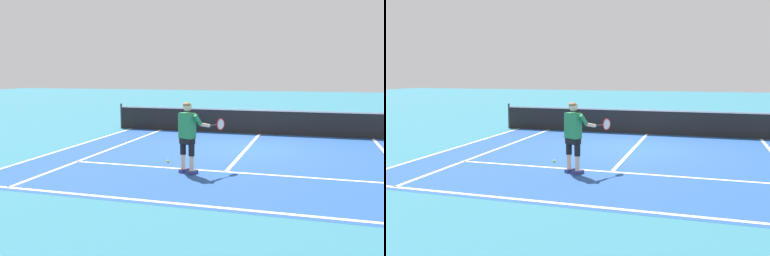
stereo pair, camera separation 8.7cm
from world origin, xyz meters
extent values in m
plane|color=teal|center=(0.00, 0.00, 0.00)|extent=(80.00, 80.00, 0.00)
cube|color=#234C93|center=(0.00, -1.42, 0.00)|extent=(10.98, 9.45, 0.00)
cube|color=white|center=(0.00, -5.95, 0.00)|extent=(10.98, 0.10, 0.01)
cube|color=white|center=(0.00, -3.30, 0.00)|extent=(8.23, 0.10, 0.01)
cube|color=white|center=(0.00, -0.10, 0.00)|extent=(0.10, 6.40, 0.01)
cube|color=white|center=(-4.12, -1.42, 0.00)|extent=(0.10, 9.05, 0.01)
cube|color=white|center=(-5.49, -1.42, 0.00)|extent=(0.10, 9.05, 0.01)
cylinder|color=#333338|center=(-5.94, 3.10, 0.54)|extent=(0.08, 0.08, 1.07)
cube|color=black|center=(0.00, 3.10, 0.46)|extent=(11.84, 0.02, 0.91)
cube|color=white|center=(0.00, 3.10, 0.94)|extent=(11.84, 0.03, 0.06)
cube|color=navy|center=(-0.96, -3.62, 0.04)|extent=(0.22, 0.30, 0.09)
cube|color=navy|center=(-0.71, -3.74, 0.04)|extent=(0.22, 0.30, 0.09)
cylinder|color=beige|center=(-0.98, -3.65, 0.27)|extent=(0.11, 0.11, 0.36)
cylinder|color=black|center=(-0.98, -3.65, 0.66)|extent=(0.14, 0.14, 0.41)
cylinder|color=beige|center=(-0.73, -3.78, 0.27)|extent=(0.11, 0.11, 0.36)
cylinder|color=black|center=(-0.73, -3.78, 0.66)|extent=(0.14, 0.14, 0.41)
cube|color=black|center=(-0.86, -3.72, 0.82)|extent=(0.39, 0.33, 0.20)
cube|color=#28844C|center=(-0.86, -3.72, 1.16)|extent=(0.44, 0.37, 0.60)
cylinder|color=beige|center=(-1.07, -3.61, 1.11)|extent=(0.09, 0.09, 0.62)
cylinder|color=#28844C|center=(-0.58, -3.75, 1.31)|extent=(0.20, 0.27, 0.29)
cylinder|color=beige|center=(-0.45, -3.59, 1.17)|extent=(0.20, 0.30, 0.14)
sphere|color=beige|center=(-0.85, -3.71, 1.60)|extent=(0.21, 0.21, 0.21)
ellipsoid|color=olive|center=(-0.86, -3.72, 1.66)|extent=(0.27, 0.27, 0.12)
cylinder|color=#232326|center=(-0.34, -3.40, 1.14)|extent=(0.12, 0.19, 0.03)
cylinder|color=red|center=(-0.27, -3.26, 1.14)|extent=(0.07, 0.10, 0.02)
torus|color=red|center=(-0.19, -3.10, 1.14)|extent=(0.16, 0.28, 0.30)
cylinder|color=silver|center=(-0.19, -3.10, 1.14)|extent=(0.12, 0.22, 0.25)
sphere|color=#CCE02D|center=(-1.72, -2.68, 0.03)|extent=(0.07, 0.07, 0.07)
camera|label=1|loc=(1.99, -12.89, 2.42)|focal=38.42mm
camera|label=2|loc=(2.07, -12.86, 2.42)|focal=38.42mm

